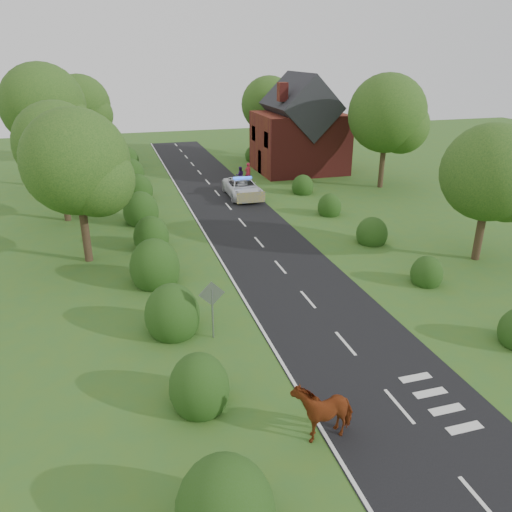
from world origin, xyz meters
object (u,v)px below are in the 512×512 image
object	(u,v)px
police_van	(243,188)
pedestrian_purple	(240,175)
road_sign	(212,302)
pedestrian_red	(248,173)
cow	(323,411)

from	to	relation	value
police_van	pedestrian_purple	distance (m)	4.24
road_sign	pedestrian_purple	bearing A→B (deg)	72.68
pedestrian_red	pedestrian_purple	world-z (taller)	pedestrian_red
road_sign	police_van	size ratio (longest dim) A/B	0.46
road_sign	cow	bearing A→B (deg)	-71.72
police_van	pedestrian_red	distance (m)	4.77
road_sign	cow	xyz separation A→B (m)	(2.09, -6.32, -0.91)
pedestrian_purple	pedestrian_red	bearing A→B (deg)	-154.22
pedestrian_red	pedestrian_purple	distance (m)	0.87
road_sign	pedestrian_purple	world-z (taller)	road_sign
police_van	pedestrian_red	world-z (taller)	pedestrian_red
police_van	road_sign	bearing A→B (deg)	-107.13
cow	pedestrian_red	size ratio (longest dim) A/B	1.18
road_sign	pedestrian_red	bearing A→B (deg)	71.18
pedestrian_red	road_sign	bearing A→B (deg)	51.90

